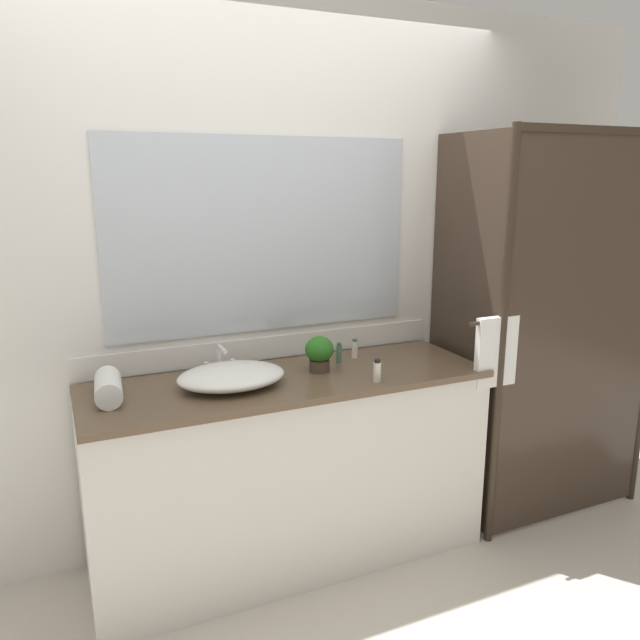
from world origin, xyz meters
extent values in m
plane|color=beige|center=(0.00, 0.00, 0.00)|extent=(8.00, 8.00, 0.00)
cube|color=silver|center=(0.00, 0.34, 1.30)|extent=(4.40, 0.05, 2.60)
cube|color=silver|center=(0.00, 0.32, 0.96)|extent=(1.80, 0.01, 0.11)
cube|color=silver|center=(0.00, 0.31, 1.50)|extent=(1.47, 0.01, 0.90)
cube|color=silver|center=(0.00, 0.01, 0.43)|extent=(1.80, 0.56, 0.87)
cube|color=brown|center=(0.00, 0.00, 0.89)|extent=(1.80, 0.58, 0.03)
cylinder|color=#2D2319|center=(0.95, -0.27, 1.00)|extent=(0.04, 0.04, 2.00)
cube|color=#2D2319|center=(1.45, -0.27, 1.98)|extent=(1.00, 0.04, 0.04)
cube|color=#382B21|center=(1.45, -0.27, 1.00)|extent=(0.96, 0.01, 1.96)
cube|color=#382B21|center=(0.95, 0.02, 1.00)|extent=(0.01, 0.57, 1.96)
cylinder|color=#2D2319|center=(0.93, -0.26, 1.13)|extent=(0.32, 0.02, 0.02)
cube|color=white|center=(0.93, -0.26, 0.98)|extent=(0.22, 0.04, 0.33)
ellipsoid|color=white|center=(-0.26, 0.00, 0.94)|extent=(0.46, 0.35, 0.09)
cube|color=silver|center=(-0.26, 0.19, 0.91)|extent=(0.17, 0.04, 0.02)
cylinder|color=silver|center=(-0.26, 0.19, 0.97)|extent=(0.02, 0.02, 0.11)
cylinder|color=silver|center=(-0.26, 0.14, 1.03)|extent=(0.02, 0.11, 0.02)
cylinder|color=silver|center=(-0.32, 0.19, 0.94)|extent=(0.02, 0.02, 0.04)
cylinder|color=silver|center=(-0.20, 0.19, 0.94)|extent=(0.02, 0.02, 0.04)
cylinder|color=#473828|center=(0.16, 0.03, 0.93)|extent=(0.09, 0.09, 0.05)
ellipsoid|color=#276A1F|center=(0.16, 0.03, 1.00)|extent=(0.13, 0.13, 0.12)
cylinder|color=silver|center=(0.33, -0.20, 0.94)|extent=(0.03, 0.03, 0.09)
cylinder|color=black|center=(0.33, -0.20, 0.99)|extent=(0.03, 0.03, 0.01)
cylinder|color=#4C7056|center=(0.30, 0.12, 0.94)|extent=(0.03, 0.03, 0.08)
cylinder|color=#2D6638|center=(0.30, 0.12, 0.99)|extent=(0.02, 0.02, 0.01)
cylinder|color=silver|center=(0.41, 0.16, 0.94)|extent=(0.03, 0.03, 0.08)
cylinder|color=#2D6638|center=(0.41, 0.16, 0.99)|extent=(0.02, 0.02, 0.01)
cylinder|color=white|center=(-0.76, 0.04, 0.95)|extent=(0.12, 0.26, 0.11)
camera|label=1|loc=(-0.93, -2.43, 1.78)|focal=34.47mm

